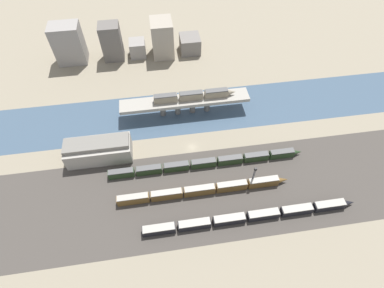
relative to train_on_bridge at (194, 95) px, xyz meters
The scene contains 15 objects.
ground_plane 25.08m from the train_on_bridge, 101.11° to the right, with size 400.00×400.00×0.00m, color gray.
railbed_yard 47.72m from the train_on_bridge, 95.41° to the right, with size 280.00×42.00×0.01m, color #423D38.
river_water 11.37m from the train_on_bridge, behind, with size 320.00×29.22×0.01m, color #3D5166.
bridge 5.69m from the train_on_bridge, behind, with size 61.92×8.44×8.52m.
train_on_bridge is the anchor object (origin of this frame).
train_yard_near 61.43m from the train_on_bridge, 78.07° to the right, with size 82.52×3.18×3.44m.
train_yard_mid 46.76m from the train_on_bridge, 94.34° to the right, with size 69.55×2.76×4.20m.
train_yard_far 34.14m from the train_on_bridge, 89.39° to the right, with size 84.08×2.80×3.74m.
warehouse_building 49.91m from the train_on_bridge, 154.36° to the right, with size 27.67×11.29×10.08m.
signal_tower 48.10m from the train_on_bridge, 68.94° to the right, with size 1.00×0.76×11.39m.
city_block_far_left 80.79m from the train_on_bridge, 140.93° to the left, with size 15.90×11.53×22.19m, color gray.
city_block_left 63.82m from the train_on_bridge, 127.98° to the left, with size 11.10×9.99×20.85m, color #605B56.
city_block_center 57.27m from the train_on_bridge, 116.64° to the left, with size 8.96×9.84×9.03m, color gray.
city_block_right 50.81m from the train_on_bridge, 102.20° to the left, with size 12.01×14.34×20.90m, color gray.
city_block_far_right 51.00m from the train_on_bridge, 84.01° to the left, with size 11.52×12.30×9.46m, color slate.
Camera 1 is at (-11.95, -81.38, 107.52)m, focal length 28.00 mm.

